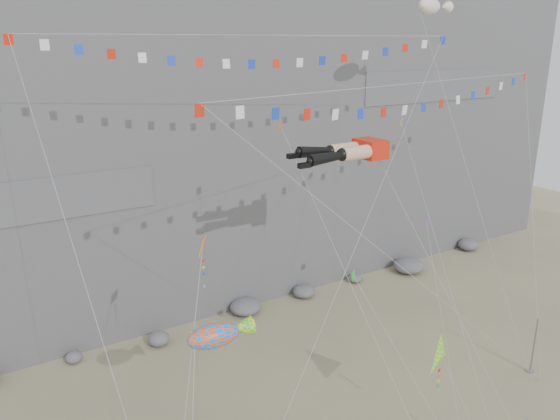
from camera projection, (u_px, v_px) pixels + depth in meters
The scene contains 14 objects.
cliff at pixel (164, 9), 51.13m from camera, with size 80.00×28.00×50.00m, color slate.
talus_boulders at pixel (245, 307), 46.14m from camera, with size 60.00×3.00×1.20m, color slate, non-canonical shape.
anchor_pole_right at pixel (534, 345), 37.50m from camera, with size 0.12×0.12×4.17m, color gray.
legs_kite at pixel (348, 152), 32.78m from camera, with size 6.43×15.39×21.26m.
flag_banner_upper at pixel (264, 36), 32.69m from camera, with size 27.65×16.52×29.52m.
flag_banner_lower at pixel (416, 84), 31.74m from camera, with size 30.42×9.13×22.37m.
harlequin_kite at pixel (202, 247), 26.63m from camera, with size 6.90×9.10×16.02m.
fish_windsock at pixel (213, 336), 25.16m from camera, with size 5.64×5.31×10.73m.
delta_kite at pixel (441, 355), 29.91m from camera, with size 2.76×7.51×8.85m.
blimp_windsock at pixel (429, 7), 38.79m from camera, with size 4.14×12.81×27.00m.
small_kite_a at pixel (283, 132), 31.82m from camera, with size 2.89×12.70×21.21m.
small_kite_b at pixel (427, 228), 36.79m from camera, with size 7.44×11.25×16.27m.
small_kite_c at pixel (355, 279), 31.01m from camera, with size 2.03×9.87×13.15m.
small_kite_d at pixel (403, 128), 37.88m from camera, with size 5.38×14.86×22.41m.
Camera 1 is at (-19.52, -19.94, 22.05)m, focal length 35.00 mm.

